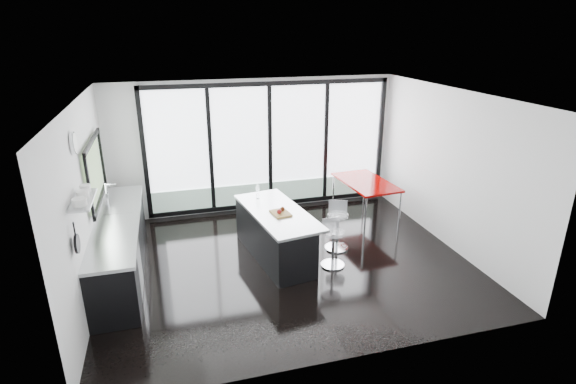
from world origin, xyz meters
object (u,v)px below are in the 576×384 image
object	(u,v)px
bar_stool_near	(333,249)
red_table	(365,200)
island	(274,234)
bar_stool_far	(337,231)

from	to	relation	value
bar_stool_near	red_table	distance (m)	2.16
island	red_table	xyz separation A→B (m)	(2.21, 1.11, -0.02)
bar_stool_near	bar_stool_far	distance (m)	0.63
island	red_table	distance (m)	2.47
island	bar_stool_near	world-z (taller)	island
island	red_table	size ratio (longest dim) A/B	1.44
island	bar_stool_near	distance (m)	1.05
red_table	bar_stool_far	bearing A→B (deg)	-132.91
bar_stool_far	red_table	world-z (taller)	red_table
bar_stool_near	bar_stool_far	size ratio (longest dim) A/B	0.93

